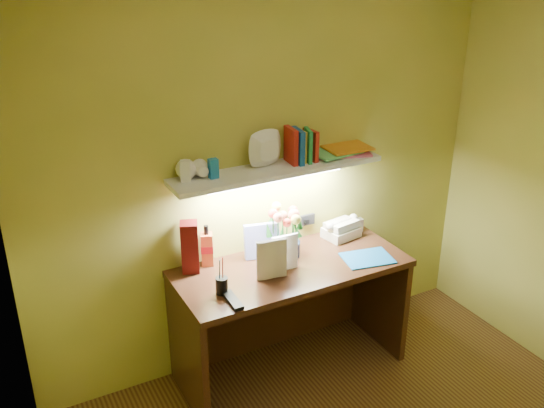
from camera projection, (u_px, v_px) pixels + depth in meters
The scene contains 13 objects.
desk at pixel (291, 318), 3.74m from camera, with size 1.40×0.60×0.75m, color #331E0E.
flower_bouquet at pixel (285, 231), 3.65m from camera, with size 0.20×0.20×0.32m, color #061436, non-canonical shape.
telephone at pixel (341, 227), 3.92m from camera, with size 0.22×0.16×0.13m, color white, non-canonical shape.
desk_clock at pixel (356, 225), 4.00m from camera, with size 0.09×0.04×0.09m, color silver.
whisky_bottle at pixel (207, 245), 3.56m from camera, with size 0.07×0.07×0.26m, color #C14E24, non-canonical shape.
whisky_box at pixel (190, 247), 3.48m from camera, with size 0.10×0.10×0.31m, color #540C0B.
pen_cup at pixel (222, 280), 3.28m from camera, with size 0.07×0.07×0.16m, color black.
art_card at pixel (262, 241), 3.65m from camera, with size 0.21×0.04×0.21m, color silver, non-canonical shape.
tv_remote at pixel (233, 300), 3.23m from camera, with size 0.05×0.19×0.02m, color black.
blue_folder at pixel (367, 258), 3.67m from camera, with size 0.29×0.21×0.01m, color blue.
desk_book_a at pixel (256, 262), 3.38m from camera, with size 0.18×0.02×0.24m, color silver.
desk_book_b at pixel (272, 256), 3.47m from camera, with size 0.17×0.02×0.23m, color white.
wall_shelf at pixel (280, 163), 3.51m from camera, with size 1.32×0.35×0.24m.
Camera 1 is at (-1.58, -1.52, 2.52)m, focal length 40.00 mm.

